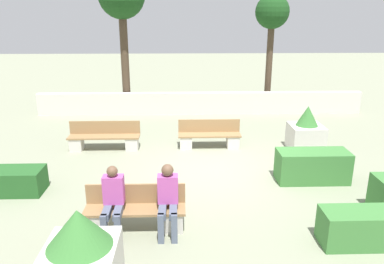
# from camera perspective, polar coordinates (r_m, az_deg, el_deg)

# --- Properties ---
(ground_plane) EXTENTS (60.00, 60.00, 0.00)m
(ground_plane) POSITION_cam_1_polar(r_m,az_deg,el_deg) (9.92, 3.00, -5.82)
(ground_plane) COLOR gray
(perimeter_wall) EXTENTS (13.09, 0.30, 0.89)m
(perimeter_wall) POSITION_cam_1_polar(r_m,az_deg,el_deg) (15.27, 1.31, 4.40)
(perimeter_wall) COLOR beige
(perimeter_wall) RESTS_ON ground_plane
(bench_front) EXTENTS (1.91, 0.49, 0.84)m
(bench_front) POSITION_cam_1_polar(r_m,az_deg,el_deg) (7.34, -8.63, -12.14)
(bench_front) COLOR #937047
(bench_front) RESTS_ON ground_plane
(bench_left_side) EXTENTS (2.13, 0.48, 0.84)m
(bench_left_side) POSITION_cam_1_polar(r_m,az_deg,el_deg) (11.57, -13.20, -1.02)
(bench_left_side) COLOR #937047
(bench_left_side) RESTS_ON ground_plane
(bench_right_side) EXTENTS (1.90, 0.48, 0.84)m
(bench_right_side) POSITION_cam_1_polar(r_m,az_deg,el_deg) (11.45, 2.67, -0.82)
(bench_right_side) COLOR #937047
(bench_right_side) RESTS_ON ground_plane
(person_seated_man) EXTENTS (0.38, 0.63, 1.31)m
(person_seated_man) POSITION_cam_1_polar(r_m,az_deg,el_deg) (7.09, -11.97, -9.87)
(person_seated_man) COLOR #515B70
(person_seated_man) RESTS_ON ground_plane
(person_seated_woman) EXTENTS (0.38, 0.63, 1.33)m
(person_seated_woman) POSITION_cam_1_polar(r_m,az_deg,el_deg) (6.97, -3.71, -9.80)
(person_seated_woman) COLOR #515B70
(person_seated_woman) RESTS_ON ground_plane
(hedge_block_near_left) EXTENTS (1.72, 0.70, 0.77)m
(hedge_block_near_left) POSITION_cam_1_polar(r_m,az_deg,el_deg) (9.62, 17.87, -4.97)
(hedge_block_near_left) COLOR #3D7A38
(hedge_block_near_left) RESTS_ON ground_plane
(hedge_block_mid_left) EXTENTS (1.56, 0.61, 0.65)m
(hedge_block_mid_left) POSITION_cam_1_polar(r_m,az_deg,el_deg) (7.48, 24.84, -13.08)
(hedge_block_mid_left) COLOR #3D7A38
(hedge_block_mid_left) RESTS_ON ground_plane
(hedge_block_mid_right) EXTENTS (1.22, 0.70, 0.57)m
(hedge_block_mid_right) POSITION_cam_1_polar(r_m,az_deg,el_deg) (9.52, -25.20, -6.76)
(hedge_block_mid_right) COLOR #235623
(hedge_block_mid_right) RESTS_ON ground_plane
(planter_corner_left) EXTENTS (0.96, 0.96, 1.36)m
(planter_corner_left) POSITION_cam_1_polar(r_m,az_deg,el_deg) (11.66, 16.98, -0.03)
(planter_corner_left) COLOR beige
(planter_corner_left) RESTS_ON ground_plane
(planter_corner_right) EXTENTS (1.04, 1.04, 1.35)m
(planter_corner_right) POSITION_cam_1_polar(r_m,az_deg,el_deg) (5.87, -16.57, -17.40)
(planter_corner_right) COLOR beige
(planter_corner_right) RESTS_ON ground_plane
(tree_leftmost) EXTENTS (1.80, 1.80, 5.51)m
(tree_leftmost) POSITION_cam_1_polar(r_m,az_deg,el_deg) (15.43, -10.67, 19.21)
(tree_leftmost) COLOR #473828
(tree_leftmost) RESTS_ON ground_plane
(tree_center_left) EXTENTS (1.38, 1.38, 4.70)m
(tree_center_left) POSITION_cam_1_polar(r_m,az_deg,el_deg) (16.22, 12.09, 16.80)
(tree_center_left) COLOR #473828
(tree_center_left) RESTS_ON ground_plane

